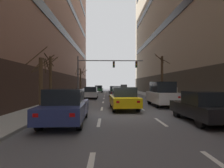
{
  "coord_description": "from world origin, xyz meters",
  "views": [
    {
      "loc": [
        -1.18,
        -12.08,
        1.95
      ],
      "look_at": [
        -0.5,
        11.51,
        1.94
      ],
      "focal_mm": 28.71,
      "sensor_mm": 36.0,
      "label": 1
    }
  ],
  "objects_px": {
    "car_driving_0": "(66,106)",
    "car_driving_4": "(99,89)",
    "street_tree_0": "(162,76)",
    "taxi_driving_2": "(124,98)",
    "pedestrian_1": "(176,92)",
    "street_tree_2": "(50,80)",
    "car_parked_1": "(202,107)",
    "car_parked_2": "(162,94)",
    "street_tree_3": "(41,81)",
    "pedestrian_0": "(159,90)",
    "traffic_signal_0": "(102,68)",
    "street_tree_1": "(81,80)",
    "car_driving_3": "(116,92)",
    "car_driving_1": "(91,93)"
  },
  "relations": [
    {
      "from": "street_tree_0",
      "to": "car_driving_3",
      "type": "bearing_deg",
      "value": 149.87
    },
    {
      "from": "street_tree_3",
      "to": "car_driving_0",
      "type": "bearing_deg",
      "value": -55.25
    },
    {
      "from": "taxi_driving_2",
      "to": "street_tree_2",
      "type": "height_order",
      "value": "street_tree_2"
    },
    {
      "from": "street_tree_0",
      "to": "taxi_driving_2",
      "type": "bearing_deg",
      "value": -123.39
    },
    {
      "from": "car_parked_1",
      "to": "street_tree_2",
      "type": "height_order",
      "value": "street_tree_2"
    },
    {
      "from": "street_tree_1",
      "to": "street_tree_2",
      "type": "distance_m",
      "value": 16.52
    },
    {
      "from": "car_driving_3",
      "to": "car_parked_1",
      "type": "relative_size",
      "value": 1.06
    },
    {
      "from": "car_parked_1",
      "to": "car_parked_2",
      "type": "xyz_separation_m",
      "value": [
        -0.0,
        6.61,
        0.29
      ]
    },
    {
      "from": "street_tree_3",
      "to": "pedestrian_0",
      "type": "bearing_deg",
      "value": 47.7
    },
    {
      "from": "car_driving_1",
      "to": "car_parked_1",
      "type": "bearing_deg",
      "value": -64.86
    },
    {
      "from": "traffic_signal_0",
      "to": "pedestrian_0",
      "type": "bearing_deg",
      "value": 10.26
    },
    {
      "from": "car_driving_0",
      "to": "car_driving_3",
      "type": "xyz_separation_m",
      "value": [
        3.28,
        16.61,
        -0.03
      ]
    },
    {
      "from": "car_parked_1",
      "to": "car_parked_2",
      "type": "relative_size",
      "value": 0.95
    },
    {
      "from": "car_driving_0",
      "to": "taxi_driving_2",
      "type": "distance_m",
      "value": 5.82
    },
    {
      "from": "car_driving_4",
      "to": "traffic_signal_0",
      "type": "distance_m",
      "value": 17.07
    },
    {
      "from": "car_driving_0",
      "to": "street_tree_2",
      "type": "bearing_deg",
      "value": 114.1
    },
    {
      "from": "car_driving_3",
      "to": "traffic_signal_0",
      "type": "relative_size",
      "value": 0.5
    },
    {
      "from": "car_driving_0",
      "to": "street_tree_1",
      "type": "xyz_separation_m",
      "value": [
        -2.54,
        22.28,
        1.81
      ]
    },
    {
      "from": "street_tree_2",
      "to": "car_parked_2",
      "type": "bearing_deg",
      "value": 5.71
    },
    {
      "from": "car_driving_4",
      "to": "pedestrian_1",
      "type": "bearing_deg",
      "value": -69.55
    },
    {
      "from": "car_driving_0",
      "to": "traffic_signal_0",
      "type": "bearing_deg",
      "value": 84.95
    },
    {
      "from": "street_tree_2",
      "to": "pedestrian_0",
      "type": "height_order",
      "value": "street_tree_2"
    },
    {
      "from": "car_driving_3",
      "to": "street_tree_3",
      "type": "relative_size",
      "value": 0.96
    },
    {
      "from": "taxi_driving_2",
      "to": "car_parked_1",
      "type": "xyz_separation_m",
      "value": [
        3.57,
        -4.69,
        -0.07
      ]
    },
    {
      "from": "car_parked_1",
      "to": "street_tree_3",
      "type": "distance_m",
      "value": 10.16
    },
    {
      "from": "street_tree_0",
      "to": "street_tree_2",
      "type": "height_order",
      "value": "street_tree_0"
    },
    {
      "from": "car_parked_2",
      "to": "street_tree_3",
      "type": "distance_m",
      "value": 9.96
    },
    {
      "from": "car_driving_0",
      "to": "car_parked_2",
      "type": "relative_size",
      "value": 1.05
    },
    {
      "from": "street_tree_2",
      "to": "street_tree_3",
      "type": "distance_m",
      "value": 2.11
    },
    {
      "from": "street_tree_0",
      "to": "pedestrian_0",
      "type": "height_order",
      "value": "street_tree_0"
    },
    {
      "from": "street_tree_0",
      "to": "car_driving_0",
      "type": "bearing_deg",
      "value": -123.85
    },
    {
      "from": "street_tree_2",
      "to": "street_tree_3",
      "type": "xyz_separation_m",
      "value": [
        0.04,
        -2.11,
        -0.15
      ]
    },
    {
      "from": "taxi_driving_2",
      "to": "street_tree_3",
      "type": "relative_size",
      "value": 1.0
    },
    {
      "from": "taxi_driving_2",
      "to": "car_parked_1",
      "type": "distance_m",
      "value": 5.9
    },
    {
      "from": "car_parked_1",
      "to": "street_tree_0",
      "type": "xyz_separation_m",
      "value": [
        2.05,
        13.23,
        2.13
      ]
    },
    {
      "from": "car_driving_0",
      "to": "car_driving_4",
      "type": "relative_size",
      "value": 1.06
    },
    {
      "from": "car_driving_4",
      "to": "street_tree_0",
      "type": "distance_m",
      "value": 21.03
    },
    {
      "from": "taxi_driving_2",
      "to": "pedestrian_0",
      "type": "relative_size",
      "value": 2.74
    },
    {
      "from": "car_driving_0",
      "to": "pedestrian_1",
      "type": "height_order",
      "value": "pedestrian_1"
    },
    {
      "from": "car_driving_1",
      "to": "car_driving_0",
      "type": "bearing_deg",
      "value": -89.75
    },
    {
      "from": "taxi_driving_2",
      "to": "pedestrian_1",
      "type": "height_order",
      "value": "taxi_driving_2"
    },
    {
      "from": "car_driving_1",
      "to": "taxi_driving_2",
      "type": "relative_size",
      "value": 0.91
    },
    {
      "from": "taxi_driving_2",
      "to": "street_tree_1",
      "type": "xyz_separation_m",
      "value": [
        -5.85,
        17.49,
        1.81
      ]
    },
    {
      "from": "traffic_signal_0",
      "to": "street_tree_3",
      "type": "relative_size",
      "value": 1.94
    },
    {
      "from": "car_driving_0",
      "to": "traffic_signal_0",
      "type": "distance_m",
      "value": 16.03
    },
    {
      "from": "taxi_driving_2",
      "to": "car_parked_2",
      "type": "bearing_deg",
      "value": 28.26
    },
    {
      "from": "car_parked_2",
      "to": "traffic_signal_0",
      "type": "xyz_separation_m",
      "value": [
        -5.5,
        8.92,
        3.03
      ]
    },
    {
      "from": "street_tree_2",
      "to": "pedestrian_1",
      "type": "relative_size",
      "value": 2.4
    },
    {
      "from": "car_driving_0",
      "to": "car_parked_2",
      "type": "xyz_separation_m",
      "value": [
        6.88,
        6.71,
        0.22
      ]
    },
    {
      "from": "car_driving_3",
      "to": "car_parked_1",
      "type": "bearing_deg",
      "value": -77.68
    }
  ]
}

